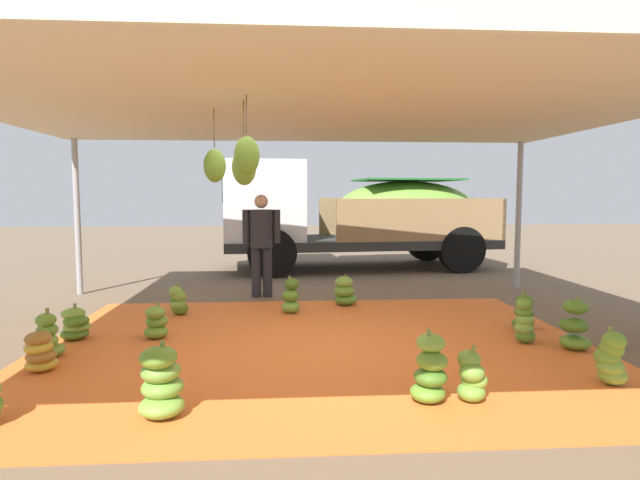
{
  "coord_description": "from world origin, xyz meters",
  "views": [
    {
      "loc": [
        -0.35,
        -5.56,
        1.66
      ],
      "look_at": [
        0.11,
        1.07,
        1.09
      ],
      "focal_mm": 28.92,
      "sensor_mm": 36.0,
      "label": 1
    }
  ],
  "objects_px": {
    "banana_bunch_0": "(161,383)",
    "banana_bunch_12": "(430,371)",
    "banana_bunch_9": "(575,327)",
    "cargo_truck_main": "(352,214)",
    "banana_bunch_3": "(524,314)",
    "banana_bunch_2": "(291,297)",
    "banana_bunch_8": "(472,377)",
    "banana_bunch_14": "(75,325)",
    "banana_bunch_5": "(178,301)",
    "banana_bunch_4": "(48,337)",
    "banana_bunch_13": "(345,292)",
    "worker_0": "(262,238)",
    "banana_bunch_6": "(525,322)",
    "banana_bunch_11": "(40,353)",
    "banana_bunch_10": "(611,359)",
    "banana_bunch_1": "(156,323)"
  },
  "relations": [
    {
      "from": "banana_bunch_0",
      "to": "banana_bunch_12",
      "type": "height_order",
      "value": "banana_bunch_12"
    },
    {
      "from": "banana_bunch_9",
      "to": "cargo_truck_main",
      "type": "xyz_separation_m",
      "value": [
        -1.55,
        6.43,
        1.0
      ]
    },
    {
      "from": "cargo_truck_main",
      "to": "banana_bunch_3",
      "type": "bearing_deg",
      "value": -76.11
    },
    {
      "from": "banana_bunch_2",
      "to": "banana_bunch_9",
      "type": "distance_m",
      "value": 3.6
    },
    {
      "from": "banana_bunch_8",
      "to": "banana_bunch_14",
      "type": "relative_size",
      "value": 1.08
    },
    {
      "from": "banana_bunch_3",
      "to": "banana_bunch_5",
      "type": "distance_m",
      "value": 4.55
    },
    {
      "from": "banana_bunch_4",
      "to": "banana_bunch_13",
      "type": "xyz_separation_m",
      "value": [
        3.32,
        2.3,
        -0.01
      ]
    },
    {
      "from": "banana_bunch_0",
      "to": "worker_0",
      "type": "distance_m",
      "value": 4.66
    },
    {
      "from": "banana_bunch_2",
      "to": "cargo_truck_main",
      "type": "distance_m",
      "value": 4.82
    },
    {
      "from": "worker_0",
      "to": "banana_bunch_8",
      "type": "bearing_deg",
      "value": -67.32
    },
    {
      "from": "banana_bunch_6",
      "to": "banana_bunch_5",
      "type": "bearing_deg",
      "value": 158.44
    },
    {
      "from": "banana_bunch_13",
      "to": "banana_bunch_12",
      "type": "bearing_deg",
      "value": -86.12
    },
    {
      "from": "banana_bunch_9",
      "to": "banana_bunch_11",
      "type": "relative_size",
      "value": 1.33
    },
    {
      "from": "banana_bunch_4",
      "to": "banana_bunch_12",
      "type": "xyz_separation_m",
      "value": [
        3.57,
        -1.39,
        0.04
      ]
    },
    {
      "from": "banana_bunch_0",
      "to": "banana_bunch_11",
      "type": "relative_size",
      "value": 1.31
    },
    {
      "from": "banana_bunch_10",
      "to": "cargo_truck_main",
      "type": "distance_m",
      "value": 7.62
    },
    {
      "from": "banana_bunch_12",
      "to": "banana_bunch_8",
      "type": "bearing_deg",
      "value": -1.6
    },
    {
      "from": "banana_bunch_13",
      "to": "banana_bunch_10",
      "type": "bearing_deg",
      "value": -60.5
    },
    {
      "from": "banana_bunch_5",
      "to": "banana_bunch_3",
      "type": "bearing_deg",
      "value": -14.07
    },
    {
      "from": "banana_bunch_13",
      "to": "banana_bunch_4",
      "type": "bearing_deg",
      "value": -145.33
    },
    {
      "from": "banana_bunch_8",
      "to": "banana_bunch_11",
      "type": "xyz_separation_m",
      "value": [
        -3.8,
        0.97,
        -0.01
      ]
    },
    {
      "from": "banana_bunch_11",
      "to": "banana_bunch_13",
      "type": "height_order",
      "value": "banana_bunch_13"
    },
    {
      "from": "cargo_truck_main",
      "to": "banana_bunch_14",
      "type": "bearing_deg",
      "value": -125.01
    },
    {
      "from": "banana_bunch_4",
      "to": "banana_bunch_8",
      "type": "bearing_deg",
      "value": -19.68
    },
    {
      "from": "banana_bunch_11",
      "to": "cargo_truck_main",
      "type": "height_order",
      "value": "cargo_truck_main"
    },
    {
      "from": "banana_bunch_1",
      "to": "banana_bunch_13",
      "type": "distance_m",
      "value": 2.91
    },
    {
      "from": "banana_bunch_6",
      "to": "banana_bunch_14",
      "type": "height_order",
      "value": "banana_bunch_6"
    },
    {
      "from": "banana_bunch_0",
      "to": "banana_bunch_1",
      "type": "xyz_separation_m",
      "value": [
        -0.56,
        2.15,
        -0.07
      ]
    },
    {
      "from": "banana_bunch_10",
      "to": "banana_bunch_11",
      "type": "bearing_deg",
      "value": 172.29
    },
    {
      "from": "banana_bunch_6",
      "to": "cargo_truck_main",
      "type": "xyz_separation_m",
      "value": [
        -1.14,
        6.14,
        1.01
      ]
    },
    {
      "from": "banana_bunch_8",
      "to": "banana_bunch_12",
      "type": "relative_size",
      "value": 0.77
    },
    {
      "from": "banana_bunch_0",
      "to": "cargo_truck_main",
      "type": "distance_m",
      "value": 8.26
    },
    {
      "from": "banana_bunch_4",
      "to": "banana_bunch_5",
      "type": "distance_m",
      "value": 2.05
    },
    {
      "from": "banana_bunch_2",
      "to": "banana_bunch_3",
      "type": "distance_m",
      "value": 3.06
    },
    {
      "from": "banana_bunch_8",
      "to": "banana_bunch_6",
      "type": "bearing_deg",
      "value": 52.87
    },
    {
      "from": "banana_bunch_8",
      "to": "banana_bunch_12",
      "type": "height_order",
      "value": "banana_bunch_12"
    },
    {
      "from": "banana_bunch_1",
      "to": "banana_bunch_6",
      "type": "height_order",
      "value": "banana_bunch_6"
    },
    {
      "from": "banana_bunch_12",
      "to": "cargo_truck_main",
      "type": "bearing_deg",
      "value": 87.04
    },
    {
      "from": "banana_bunch_5",
      "to": "banana_bunch_11",
      "type": "bearing_deg",
      "value": -110.16
    },
    {
      "from": "banana_bunch_9",
      "to": "cargo_truck_main",
      "type": "height_order",
      "value": "cargo_truck_main"
    },
    {
      "from": "banana_bunch_2",
      "to": "banana_bunch_9",
      "type": "relative_size",
      "value": 0.9
    },
    {
      "from": "banana_bunch_1",
      "to": "banana_bunch_11",
      "type": "bearing_deg",
      "value": -126.88
    },
    {
      "from": "banana_bunch_4",
      "to": "banana_bunch_10",
      "type": "xyz_separation_m",
      "value": [
        5.26,
        -1.13,
        0.01
      ]
    },
    {
      "from": "banana_bunch_1",
      "to": "banana_bunch_13",
      "type": "relative_size",
      "value": 0.91
    },
    {
      "from": "banana_bunch_14",
      "to": "banana_bunch_11",
      "type": "bearing_deg",
      "value": -84.52
    },
    {
      "from": "banana_bunch_5",
      "to": "banana_bunch_12",
      "type": "distance_m",
      "value": 4.15
    },
    {
      "from": "banana_bunch_1",
      "to": "banana_bunch_10",
      "type": "distance_m",
      "value": 4.69
    },
    {
      "from": "banana_bunch_11",
      "to": "cargo_truck_main",
      "type": "bearing_deg",
      "value": 60.24
    },
    {
      "from": "banana_bunch_4",
      "to": "banana_bunch_0",
      "type": "bearing_deg",
      "value": -45.34
    },
    {
      "from": "banana_bunch_1",
      "to": "banana_bunch_3",
      "type": "distance_m",
      "value": 4.43
    }
  ]
}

